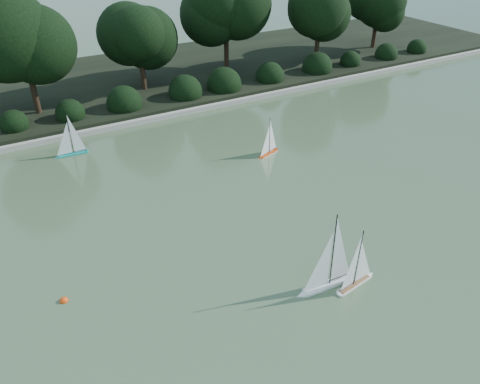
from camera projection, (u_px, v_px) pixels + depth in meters
The scene contains 10 objects.
ground at pixel (290, 278), 9.52m from camera, with size 80.00×80.00×0.00m, color #35472A.
pond_coping at pixel (141, 120), 16.12m from camera, with size 40.00×0.35×0.18m, color gray.
far_bank at pixel (108, 85), 19.04m from camera, with size 40.00×8.00×0.30m, color black.
tree_line at pixel (143, 26), 17.07m from camera, with size 26.31×3.93×4.39m.
shrub_hedge at pixel (132, 102), 16.59m from camera, with size 29.10×1.10×1.10m.
sailboat_white_a at pixel (324, 277), 9.14m from camera, with size 1.32×0.28×1.79m.
sailboat_white_b at pixel (358, 275), 9.26m from camera, with size 1.09×0.33×1.48m.
sailboat_orange at pixel (267, 149), 14.04m from camera, with size 0.88×0.41×1.22m.
sailboat_teal at pixel (69, 149), 13.99m from camera, with size 1.03×0.23×1.40m.
race_buoy at pixel (64, 301), 8.97m from camera, with size 0.17×0.17×0.17m, color #E03F0B.
Camera 1 is at (-4.41, -5.72, 6.53)m, focal length 35.00 mm.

